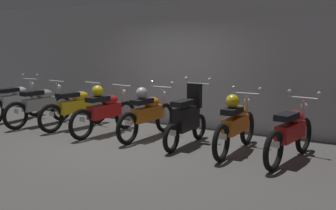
# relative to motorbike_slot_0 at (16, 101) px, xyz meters

# --- Properties ---
(ground_plane) EXTENTS (80.00, 80.00, 0.00)m
(ground_plane) POSITION_rel_motorbike_slot_0_xyz_m (3.93, -0.55, -0.49)
(ground_plane) COLOR #565451
(back_wall) EXTENTS (16.00, 0.30, 2.92)m
(back_wall) POSITION_rel_motorbike_slot_0_xyz_m (3.93, 1.70, 0.97)
(back_wall) COLOR #ADADB2
(back_wall) RESTS_ON ground
(motorbike_slot_0) EXTENTS (0.59, 1.95, 1.15)m
(motorbike_slot_0) POSITION_rel_motorbike_slot_0_xyz_m (0.00, 0.00, 0.00)
(motorbike_slot_0) COLOR black
(motorbike_slot_0) RESTS_ON ground
(motorbike_slot_1) EXTENTS (0.56, 1.95, 1.03)m
(motorbike_slot_1) POSITION_rel_motorbike_slot_0_xyz_m (0.99, -0.09, -0.00)
(motorbike_slot_1) COLOR black
(motorbike_slot_1) RESTS_ON ground
(motorbike_slot_2) EXTENTS (0.60, 1.93, 1.03)m
(motorbike_slot_2) POSITION_rel_motorbike_slot_0_xyz_m (1.97, 0.07, -0.00)
(motorbike_slot_2) COLOR black
(motorbike_slot_2) RESTS_ON ground
(motorbike_slot_3) EXTENTS (0.56, 1.95, 1.08)m
(motorbike_slot_3) POSITION_rel_motorbike_slot_0_xyz_m (2.95, -0.09, 0.03)
(motorbike_slot_3) COLOR black
(motorbike_slot_3) RESTS_ON ground
(motorbike_slot_4) EXTENTS (0.59, 1.95, 1.15)m
(motorbike_slot_4) POSITION_rel_motorbike_slot_0_xyz_m (3.93, 0.08, 0.04)
(motorbike_slot_4) COLOR black
(motorbike_slot_4) RESTS_ON ground
(motorbike_slot_5) EXTENTS (0.59, 1.68, 1.29)m
(motorbike_slot_5) POSITION_rel_motorbike_slot_0_xyz_m (4.92, -0.04, 0.04)
(motorbike_slot_5) COLOR black
(motorbike_slot_5) RESTS_ON ground
(motorbike_slot_6) EXTENTS (0.59, 1.95, 1.15)m
(motorbike_slot_6) POSITION_rel_motorbike_slot_0_xyz_m (5.90, -0.05, 0.04)
(motorbike_slot_6) COLOR black
(motorbike_slot_6) RESTS_ON ground
(motorbike_slot_7) EXTENTS (0.58, 1.94, 1.15)m
(motorbike_slot_7) POSITION_rel_motorbike_slot_0_xyz_m (6.88, -0.11, 0.00)
(motorbike_slot_7) COLOR black
(motorbike_slot_7) RESTS_ON ground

